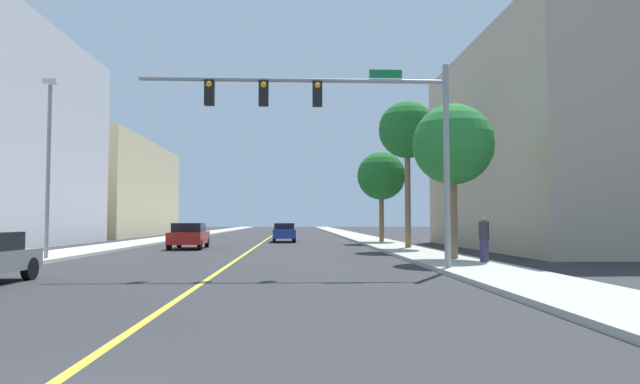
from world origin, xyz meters
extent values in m
plane|color=#2D2D30|center=(0.00, 42.00, 0.00)|extent=(192.00, 192.00, 0.00)
cube|color=beige|center=(-8.66, 42.00, 0.07)|extent=(3.02, 168.00, 0.15)
cube|color=#B2ADA3|center=(8.66, 42.00, 0.07)|extent=(3.02, 168.00, 0.15)
cube|color=yellow|center=(0.00, 42.00, 0.00)|extent=(0.16, 144.00, 0.01)
cube|color=beige|center=(-20.61, 56.65, 5.07)|extent=(15.37, 25.37, 10.15)
cube|color=tan|center=(21.12, 27.66, 6.11)|extent=(16.37, 20.08, 12.21)
cylinder|color=gray|center=(7.55, 13.62, 3.53)|extent=(0.20, 0.20, 6.76)
cylinder|color=gray|center=(2.48, 13.62, 6.33)|extent=(10.14, 0.14, 0.14)
cube|color=black|center=(3.24, 13.62, 5.88)|extent=(0.32, 0.24, 0.84)
sphere|color=orange|center=(3.24, 13.48, 6.13)|extent=(0.20, 0.20, 0.20)
cube|color=black|center=(1.46, 13.62, 5.88)|extent=(0.32, 0.24, 0.84)
sphere|color=orange|center=(1.46, 13.48, 6.13)|extent=(0.20, 0.20, 0.20)
cube|color=black|center=(-0.31, 13.62, 5.88)|extent=(0.32, 0.24, 0.84)
sphere|color=orange|center=(-0.31, 13.48, 6.13)|extent=(0.20, 0.20, 0.20)
cube|color=#147233|center=(5.52, 13.62, 6.58)|extent=(1.10, 0.04, 0.28)
cylinder|color=gray|center=(-7.65, 18.63, 3.73)|extent=(0.16, 0.16, 7.15)
cube|color=beige|center=(-7.65, 18.63, 7.45)|extent=(0.56, 0.28, 0.20)
cylinder|color=brown|center=(8.99, 17.80, 2.48)|extent=(0.29, 0.29, 4.67)
sphere|color=#287F33|center=(8.99, 17.80, 4.82)|extent=(3.32, 3.32, 3.32)
cone|color=#287F33|center=(9.99, 17.71, 4.62)|extent=(0.55, 1.43, 1.54)
cone|color=#287F33|center=(9.29, 18.75, 4.62)|extent=(1.60, 0.90, 1.29)
cone|color=#287F33|center=(8.11, 18.26, 4.62)|extent=(0.99, 1.48, 1.89)
cone|color=#287F33|center=(8.14, 17.28, 4.62)|extent=(1.02, 1.37, 1.80)
cone|color=#287F33|center=(9.16, 16.82, 4.62)|extent=(1.48, 0.66, 1.32)
cylinder|color=brown|center=(8.94, 26.72, 3.53)|extent=(0.33, 0.33, 6.75)
sphere|color=#1E6B28|center=(8.94, 26.72, 6.90)|extent=(3.29, 3.29, 3.29)
cone|color=#1E6B28|center=(9.93, 26.63, 6.70)|extent=(0.56, 1.80, 1.50)
cone|color=#1E6B28|center=(9.43, 27.58, 6.70)|extent=(1.31, 0.96, 1.57)
cone|color=#1E6B28|center=(8.07, 27.18, 6.70)|extent=(1.00, 1.49, 1.47)
cone|color=#1E6B28|center=(8.15, 26.14, 6.70)|extent=(1.22, 1.52, 1.71)
cone|color=#1E6B28|center=(9.31, 25.81, 6.70)|extent=(1.38, 0.85, 1.64)
cylinder|color=brown|center=(8.84, 35.64, 2.56)|extent=(0.35, 0.35, 4.82)
sphere|color=#1E6B28|center=(8.84, 35.64, 4.97)|extent=(3.54, 3.54, 3.54)
cone|color=#1E6B28|center=(9.90, 35.59, 4.77)|extent=(0.50, 1.53, 1.94)
cone|color=#1E6B28|center=(9.24, 36.63, 4.77)|extent=(1.60, 0.98, 1.53)
cone|color=#1E6B28|center=(8.19, 36.48, 4.77)|extent=(1.52, 1.33, 1.90)
cone|color=#1E6B28|center=(7.80, 35.85, 4.77)|extent=(0.65, 1.44, 1.75)
cone|color=#1E6B28|center=(8.37, 34.69, 4.77)|extent=(1.47, 0.98, 1.92)
cone|color=#1E6B28|center=(9.51, 34.82, 4.77)|extent=(1.58, 1.52, 1.47)
cylinder|color=black|center=(-5.05, 11.74, 0.32)|extent=(0.24, 0.65, 0.64)
cube|color=red|center=(-3.79, 28.73, 0.66)|extent=(2.05, 4.37, 0.68)
cube|color=black|center=(-3.79, 28.59, 1.27)|extent=(1.75, 2.28, 0.53)
cylinder|color=black|center=(-4.70, 30.31, 0.32)|extent=(0.24, 0.65, 0.64)
cylinder|color=black|center=(-2.99, 30.37, 0.32)|extent=(0.24, 0.65, 0.64)
cylinder|color=black|center=(-4.60, 27.10, 0.32)|extent=(0.24, 0.65, 0.64)
cylinder|color=black|center=(-2.89, 27.16, 0.32)|extent=(0.24, 0.65, 0.64)
cube|color=#1E389E|center=(1.65, 38.82, 0.66)|extent=(1.85, 4.55, 0.69)
cube|color=black|center=(1.66, 38.66, 1.24)|extent=(1.58, 2.23, 0.46)
cylinder|color=black|center=(0.84, 40.50, 0.32)|extent=(0.24, 0.65, 0.64)
cylinder|color=black|center=(2.37, 40.54, 0.32)|extent=(0.24, 0.65, 0.64)
cylinder|color=black|center=(0.94, 37.10, 0.32)|extent=(0.24, 0.65, 0.64)
cylinder|color=black|center=(2.46, 37.14, 0.32)|extent=(0.24, 0.65, 0.64)
cylinder|color=#3F3859|center=(9.57, 15.91, 0.57)|extent=(0.32, 0.32, 0.84)
cylinder|color=#333338|center=(9.57, 15.91, 1.32)|extent=(0.38, 0.38, 0.66)
sphere|color=tan|center=(9.57, 15.91, 1.76)|extent=(0.23, 0.23, 0.23)
camera|label=1|loc=(2.51, -4.38, 1.70)|focal=30.88mm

